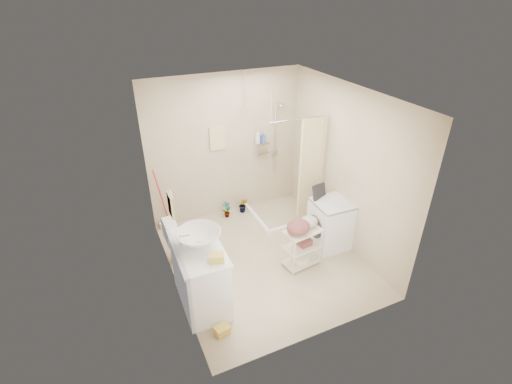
# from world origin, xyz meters

# --- Properties ---
(floor) EXTENTS (3.20, 3.20, 0.00)m
(floor) POSITION_xyz_m (0.00, 0.00, 0.00)
(floor) COLOR #B9AA8B
(floor) RESTS_ON ground
(ceiling) EXTENTS (2.80, 3.20, 0.04)m
(ceiling) POSITION_xyz_m (0.00, 0.00, 2.60)
(ceiling) COLOR silver
(ceiling) RESTS_ON ground
(wall_back) EXTENTS (2.80, 0.04, 2.60)m
(wall_back) POSITION_xyz_m (0.00, 1.60, 1.30)
(wall_back) COLOR #C0B195
(wall_back) RESTS_ON ground
(wall_front) EXTENTS (2.80, 0.04, 2.60)m
(wall_front) POSITION_xyz_m (0.00, -1.60, 1.30)
(wall_front) COLOR #C0B195
(wall_front) RESTS_ON ground
(wall_left) EXTENTS (0.04, 3.20, 2.60)m
(wall_left) POSITION_xyz_m (-1.40, 0.00, 1.30)
(wall_left) COLOR #C0B195
(wall_left) RESTS_ON ground
(wall_right) EXTENTS (0.04, 3.20, 2.60)m
(wall_right) POSITION_xyz_m (1.40, 0.00, 1.30)
(wall_right) COLOR #C0B195
(wall_right) RESTS_ON ground
(vanity) EXTENTS (0.61, 1.07, 0.93)m
(vanity) POSITION_xyz_m (-1.16, -0.46, 0.46)
(vanity) COLOR white
(vanity) RESTS_ON ground
(sink) EXTENTS (0.58, 0.58, 0.20)m
(sink) POSITION_xyz_m (-1.12, -0.42, 1.03)
(sink) COLOR silver
(sink) RESTS_ON vanity
(counter_basket) EXTENTS (0.20, 0.17, 0.10)m
(counter_basket) POSITION_xyz_m (-1.02, -0.81, 0.98)
(counter_basket) COLOR gold
(counter_basket) RESTS_ON vanity
(floor_basket) EXTENTS (0.29, 0.25, 0.14)m
(floor_basket) POSITION_xyz_m (-1.10, -1.08, 0.07)
(floor_basket) COLOR yellow
(floor_basket) RESTS_ON ground
(toilet) EXTENTS (0.74, 0.43, 0.75)m
(toilet) POSITION_xyz_m (-1.04, 0.51, 0.38)
(toilet) COLOR silver
(toilet) RESTS_ON ground
(mop) EXTENTS (0.12, 0.12, 1.21)m
(mop) POSITION_xyz_m (-1.28, 1.50, 0.61)
(mop) COLOR red
(mop) RESTS_ON ground
(potted_plant_a) EXTENTS (0.20, 0.17, 0.33)m
(potted_plant_a) POSITION_xyz_m (-0.11, 1.37, 0.16)
(potted_plant_a) COLOR brown
(potted_plant_a) RESTS_ON ground
(potted_plant_b) EXTENTS (0.22, 0.21, 0.31)m
(potted_plant_b) POSITION_xyz_m (0.23, 1.41, 0.15)
(potted_plant_b) COLOR brown
(potted_plant_b) RESTS_ON ground
(hanging_towel) EXTENTS (0.28, 0.03, 0.42)m
(hanging_towel) POSITION_xyz_m (-0.15, 1.58, 1.50)
(hanging_towel) COLOR #CFC28C
(hanging_towel) RESTS_ON wall_back
(towel_ring) EXTENTS (0.04, 0.22, 0.34)m
(towel_ring) POSITION_xyz_m (-1.38, -0.20, 1.47)
(towel_ring) COLOR #D3CA7F
(towel_ring) RESTS_ON wall_left
(tp_holder) EXTENTS (0.08, 0.12, 0.14)m
(tp_holder) POSITION_xyz_m (-1.36, 0.05, 0.72)
(tp_holder) COLOR silver
(tp_holder) RESTS_ON wall_left
(shower) EXTENTS (1.10, 1.10, 2.10)m
(shower) POSITION_xyz_m (0.85, 1.05, 1.05)
(shower) COLOR white
(shower) RESTS_ON ground
(shampoo_bottle_a) EXTENTS (0.12, 0.12, 0.25)m
(shampoo_bottle_a) POSITION_xyz_m (0.58, 1.52, 1.45)
(shampoo_bottle_a) COLOR silver
(shampoo_bottle_a) RESTS_ON shower
(shampoo_bottle_b) EXTENTS (0.09, 0.09, 0.17)m
(shampoo_bottle_b) POSITION_xyz_m (0.70, 1.54, 1.40)
(shampoo_bottle_b) COLOR #334FA2
(shampoo_bottle_b) RESTS_ON shower
(washing_machine) EXTENTS (0.58, 0.59, 0.82)m
(washing_machine) POSITION_xyz_m (1.14, -0.11, 0.41)
(washing_machine) COLOR silver
(washing_machine) RESTS_ON ground
(laundry_rack) EXTENTS (0.59, 0.40, 0.76)m
(laundry_rack) POSITION_xyz_m (0.47, -0.35, 0.38)
(laundry_rack) COLOR beige
(laundry_rack) RESTS_ON ground
(ironing_board) EXTENTS (0.32, 0.20, 1.09)m
(ironing_board) POSITION_xyz_m (1.03, -0.00, 0.54)
(ironing_board) COLOR black
(ironing_board) RESTS_ON ground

